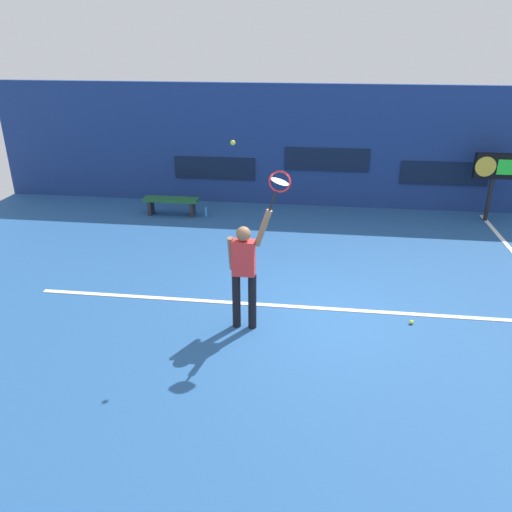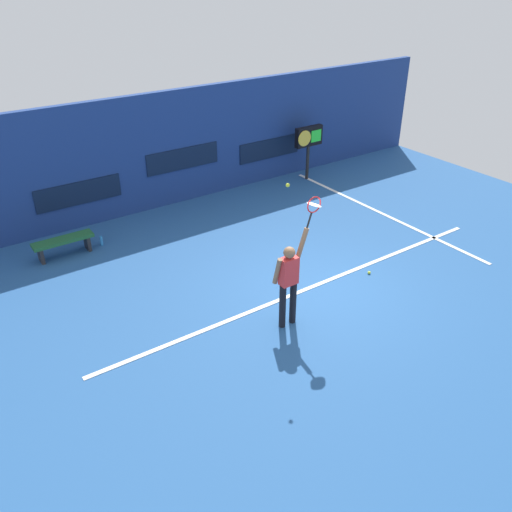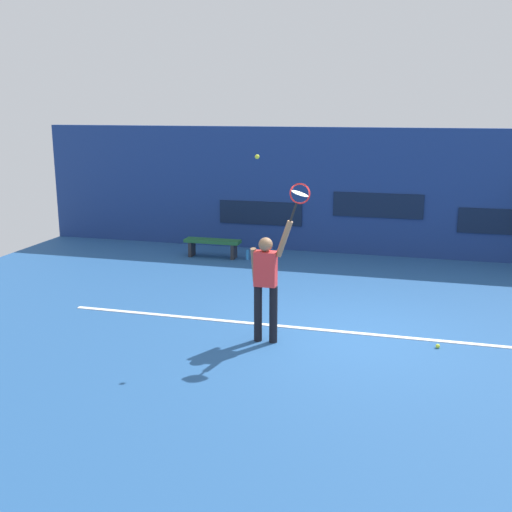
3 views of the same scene
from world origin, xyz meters
The scene contains 14 objects.
ground_plane centered at (0.00, 0.00, 0.00)m, with size 18.00×18.00×0.00m, color #23518C.
back_wall centered at (0.00, 5.90, 1.58)m, with size 18.00×0.20×3.15m, color navy.
sponsor_banner_center centered at (0.00, 5.78, 1.27)m, with size 2.20×0.03×0.60m, color #0C1933.
sponsor_banner_portside centered at (-3.00, 5.78, 0.94)m, with size 2.20×0.03×0.60m, color #0C1933.
sponsor_banner_starboard centered at (3.00, 5.78, 1.00)m, with size 2.20×0.03×0.60m, color #0C1933.
court_baseline centered at (0.00, 0.12, 0.01)m, with size 10.00×0.10×0.01m, color white.
court_sideline centered at (4.02, 2.00, 0.01)m, with size 0.10×7.00×0.01m, color white.
tennis_player centered at (-1.22, -0.61, 1.01)m, with size 0.67×0.31×1.97m.
tennis_racket centered at (-0.71, -0.61, 2.35)m, with size 0.40×0.27×0.63m.
tennis_ball centered at (-1.35, -0.66, 2.92)m, with size 0.07×0.07×0.07m, color #CCE033.
scoreboard_clock centered at (3.99, 5.11, 1.31)m, with size 0.96×0.20×1.68m.
court_bench centered at (-3.89, 4.53, 0.34)m, with size 1.40×0.36×0.45m.
water_bottle centered at (-2.99, 4.53, 0.12)m, with size 0.07×0.07×0.24m, color #338CD8.
spare_ball centered at (1.42, -0.19, 0.03)m, with size 0.07×0.07×0.07m, color #CCE033.
Camera 2 is at (-6.50, -7.15, 6.25)m, focal length 37.58 mm.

